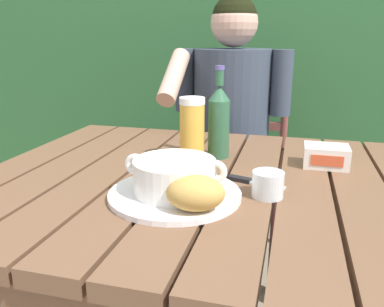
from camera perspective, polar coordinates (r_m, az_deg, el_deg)
name	(u,v)px	position (r m, az deg, el deg)	size (l,w,h in m)	color
dining_table	(200,213)	(1.01, 1.21, -8.73)	(1.12, 0.93, 0.75)	brown
hedge_backdrop	(203,20)	(2.61, 1.64, 18.88)	(3.75, 0.97, 2.40)	#2B5B30
chair_near_diner	(235,164)	(1.91, 6.34, -1.47)	(0.46, 0.47, 1.00)	brown
person_eating	(229,124)	(1.65, 5.45, 4.34)	(0.48, 0.47, 1.24)	#353F4E
serving_plate	(175,194)	(0.85, -2.51, -5.93)	(0.29, 0.29, 0.01)	white
soup_bowl	(175,175)	(0.84, -2.55, -3.18)	(0.23, 0.18, 0.08)	white
bread_roll	(196,193)	(0.75, 0.54, -5.79)	(0.13, 0.11, 0.07)	tan
beer_glass	(192,129)	(1.08, 0.02, 3.53)	(0.07, 0.07, 0.18)	gold
beer_bottle	(219,120)	(1.11, 3.94, 4.87)	(0.06, 0.06, 0.26)	#2C5A3C
water_glass_small	(268,184)	(0.86, 11.00, -4.43)	(0.07, 0.07, 0.06)	silver
butter_tub	(326,156)	(1.10, 18.98, -0.36)	(0.12, 0.09, 0.06)	white
table_knife	(250,181)	(0.94, 8.44, -4.05)	(0.14, 0.06, 0.01)	silver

